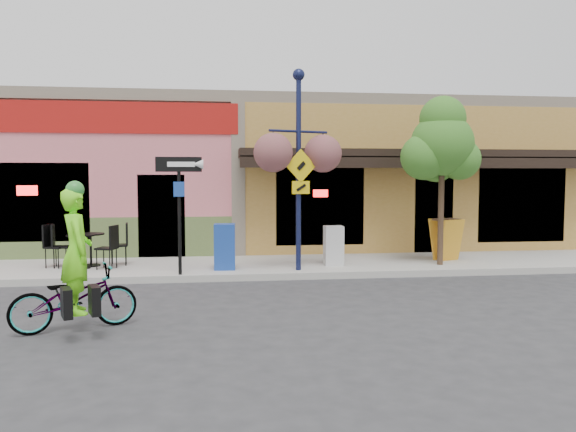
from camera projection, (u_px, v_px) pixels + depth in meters
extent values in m
plane|color=#2D2D30|center=(294.00, 285.00, 11.70)|extent=(90.00, 90.00, 0.00)
cube|color=#9E9B93|center=(282.00, 266.00, 13.67)|extent=(24.00, 3.00, 0.15)
cube|color=#A8A59E|center=(290.00, 276.00, 12.23)|extent=(24.00, 0.12, 0.15)
imported|color=maroon|center=(74.00, 298.00, 8.20)|extent=(1.90, 1.22, 0.94)
imported|color=#74FF1A|center=(77.00, 268.00, 8.17)|extent=(0.65, 0.78, 1.83)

